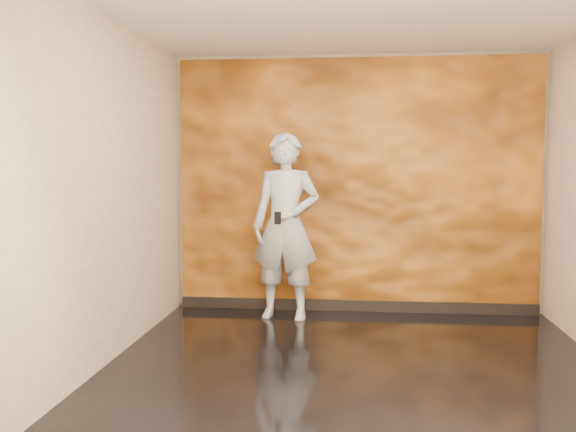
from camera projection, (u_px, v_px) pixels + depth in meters
name	position (u px, v px, depth m)	size (l,w,h in m)	color
room	(357.00, 192.00, 5.04)	(4.02, 4.02, 2.81)	black
feature_wall	(357.00, 186.00, 6.98)	(3.90, 0.06, 2.75)	orange
baseboard	(356.00, 306.00, 7.05)	(3.90, 0.04, 0.12)	black
man	(286.00, 226.00, 6.67)	(0.71, 0.46, 1.94)	#ACB3BC
phone	(278.00, 218.00, 6.39)	(0.07, 0.01, 0.13)	black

